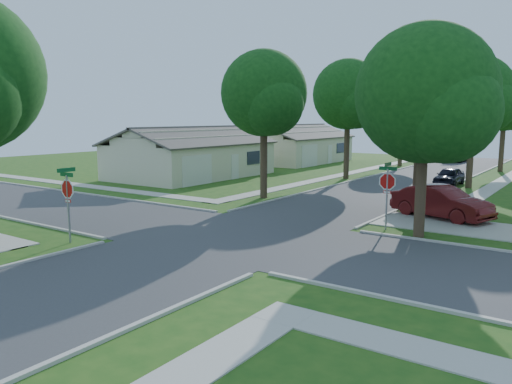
{
  "coord_description": "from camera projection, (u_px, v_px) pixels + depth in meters",
  "views": [
    {
      "loc": [
        12.3,
        -16.27,
        4.89
      ],
      "look_at": [
        -0.34,
        1.9,
        1.6
      ],
      "focal_mm": 35.0,
      "sensor_mm": 36.0,
      "label": 1
    }
  ],
  "objects": [
    {
      "name": "ground",
      "position": [
        237.0,
        236.0,
        20.88
      ],
      "size": [
        100.0,
        100.0,
        0.0
      ],
      "primitive_type": "plane",
      "color": "#1E4A14",
      "rests_on": "ground"
    },
    {
      "name": "road_ns",
      "position": [
        237.0,
        236.0,
        20.88
      ],
      "size": [
        7.0,
        100.0,
        0.02
      ],
      "primitive_type": "cube",
      "color": "#333335",
      "rests_on": "ground"
    },
    {
      "name": "sidewalk_ne",
      "position": [
        502.0,
        182.0,
        38.54
      ],
      "size": [
        1.2,
        40.0,
        0.04
      ],
      "primitive_type": "cube",
      "color": "#9E9B91",
      "rests_on": "ground"
    },
    {
      "name": "sidewalk_nw",
      "position": [
        355.0,
        172.0,
        45.43
      ],
      "size": [
        1.2,
        40.0,
        0.04
      ],
      "primitive_type": "cube",
      "color": "#9E9B91",
      "rests_on": "ground"
    },
    {
      "name": "driveway",
      "position": [
        474.0,
        228.0,
        22.18
      ],
      "size": [
        8.8,
        3.6,
        0.05
      ],
      "primitive_type": "cube",
      "color": "#9E9B91",
      "rests_on": "ground"
    },
    {
      "name": "stop_sign_sw",
      "position": [
        68.0,
        192.0,
        19.42
      ],
      "size": [
        1.05,
        0.8,
        2.98
      ],
      "color": "gray",
      "rests_on": "ground"
    },
    {
      "name": "stop_sign_ne",
      "position": [
        387.0,
        184.0,
        21.74
      ],
      "size": [
        1.05,
        0.8,
        2.98
      ],
      "color": "gray",
      "rests_on": "ground"
    },
    {
      "name": "tree_e_near",
      "position": [
        422.0,
        103.0,
        24.68
      ],
      "size": [
        4.97,
        4.8,
        8.28
      ],
      "color": "#38281C",
      "rests_on": "ground"
    },
    {
      "name": "tree_e_mid",
      "position": [
        475.0,
        98.0,
        34.33
      ],
      "size": [
        5.59,
        5.4,
        9.21
      ],
      "color": "#38281C",
      "rests_on": "ground"
    },
    {
      "name": "tree_e_far",
      "position": [
        505.0,
        106.0,
        44.92
      ],
      "size": [
        5.17,
        5.0,
        8.72
      ],
      "color": "#38281C",
      "rests_on": "ground"
    },
    {
      "name": "tree_w_near",
      "position": [
        265.0,
        97.0,
        29.91
      ],
      "size": [
        5.38,
        5.2,
        8.97
      ],
      "color": "#38281C",
      "rests_on": "ground"
    },
    {
      "name": "tree_w_mid",
      "position": [
        349.0,
        98.0,
        39.6
      ],
      "size": [
        5.8,
        5.6,
        9.56
      ],
      "color": "#38281C",
      "rests_on": "ground"
    },
    {
      "name": "tree_w_far",
      "position": [
        402.0,
        112.0,
        50.31
      ],
      "size": [
        4.76,
        4.6,
        8.04
      ],
      "color": "#38281C",
      "rests_on": "ground"
    },
    {
      "name": "tree_ne_corner",
      "position": [
        427.0,
        100.0,
        19.88
      ],
      "size": [
        5.8,
        5.6,
        8.66
      ],
      "color": "#38281C",
      "rests_on": "ground"
    },
    {
      "name": "house_nw_near",
      "position": [
        192.0,
        159.0,
        41.86
      ],
      "size": [
        8.42,
        13.6,
        4.23
      ],
      "color": "beige",
      "rests_on": "ground"
    },
    {
      "name": "house_nw_far",
      "position": [
        295.0,
        149.0,
        55.67
      ],
      "size": [
        8.42,
        13.6,
        4.23
      ],
      "color": "beige",
      "rests_on": "ground"
    },
    {
      "name": "car_driveway",
      "position": [
        441.0,
        202.0,
        24.43
      ],
      "size": [
        5.19,
        3.2,
        1.61
      ],
      "primitive_type": "imported",
      "rotation": [
        0.0,
        0.0,
        1.24
      ],
      "color": "#4B0F0F",
      "rests_on": "ground"
    },
    {
      "name": "car_curb_east",
      "position": [
        449.0,
        176.0,
        36.58
      ],
      "size": [
        1.63,
        3.87,
        1.31
      ],
      "primitive_type": "imported",
      "rotation": [
        0.0,
        0.0,
        -0.02
      ],
      "color": "black",
      "rests_on": "ground"
    },
    {
      "name": "car_curb_west",
      "position": [
        457.0,
        155.0,
        56.23
      ],
      "size": [
        2.46,
        5.26,
        1.49
      ],
      "primitive_type": "imported",
      "rotation": [
        0.0,
        0.0,
        3.07
      ],
      "color": "black",
      "rests_on": "ground"
    }
  ]
}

